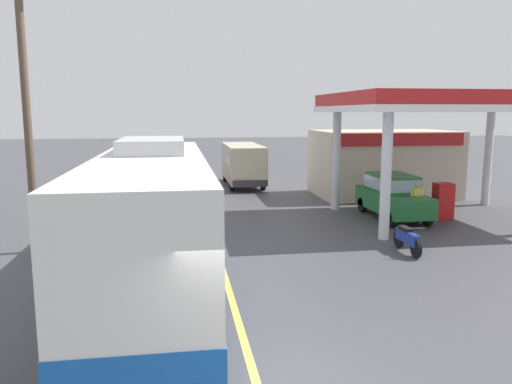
# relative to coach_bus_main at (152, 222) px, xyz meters

# --- Properties ---
(ground) EXTENTS (120.00, 120.00, 0.00)m
(ground) POSITION_rel_coach_bus_main_xyz_m (1.82, 14.87, -1.72)
(ground) COLOR #424247
(lane_divider_stripe) EXTENTS (0.16, 50.00, 0.01)m
(lane_divider_stripe) POSITION_rel_coach_bus_main_xyz_m (1.82, 9.87, -1.72)
(lane_divider_stripe) COLOR #D8CC4C
(lane_divider_stripe) RESTS_ON ground
(coach_bus_main) EXTENTS (2.60, 11.04, 3.69)m
(coach_bus_main) POSITION_rel_coach_bus_main_xyz_m (0.00, 0.00, 0.00)
(coach_bus_main) COLOR white
(coach_bus_main) RESTS_ON ground
(gas_station_roadside) EXTENTS (9.10, 11.95, 5.10)m
(gas_station_roadside) POSITION_rel_coach_bus_main_xyz_m (11.34, 10.74, 0.91)
(gas_station_roadside) COLOR #B21E1E
(gas_station_roadside) RESTS_ON ground
(car_at_pump) EXTENTS (1.70, 4.20, 1.82)m
(car_at_pump) POSITION_rel_coach_bus_main_xyz_m (9.39, 7.09, -0.71)
(car_at_pump) COLOR #1E602D
(car_at_pump) RESTS_ON ground
(minibus_opposing_lane) EXTENTS (2.04, 6.13, 2.44)m
(minibus_opposing_lane) POSITION_rel_coach_bus_main_xyz_m (4.49, 17.33, -0.25)
(minibus_opposing_lane) COLOR #BFB799
(minibus_opposing_lane) RESTS_ON ground
(motorcycle_parked_forecourt) EXTENTS (0.55, 1.80, 0.92)m
(motorcycle_parked_forecourt) POSITION_rel_coach_bus_main_xyz_m (7.68, 2.15, -1.28)
(motorcycle_parked_forecourt) COLOR black
(motorcycle_parked_forecourt) RESTS_ON ground
(pedestrian_near_pump) EXTENTS (0.55, 0.22, 1.66)m
(pedestrian_near_pump) POSITION_rel_coach_bus_main_xyz_m (9.92, 6.01, -0.79)
(pedestrian_near_pump) COLOR #33333F
(pedestrian_near_pump) RESTS_ON ground
(car_trailing_behind_bus) EXTENTS (1.70, 4.20, 1.82)m
(car_trailing_behind_bus) POSITION_rel_coach_bus_main_xyz_m (-0.04, 16.78, -0.71)
(car_trailing_behind_bus) COLOR maroon
(car_trailing_behind_bus) RESTS_ON ground
(utility_pole_roadside) EXTENTS (1.80, 0.24, 8.77)m
(utility_pole_roadside) POSITION_rel_coach_bus_main_xyz_m (-3.82, 4.01, 2.85)
(utility_pole_roadside) COLOR brown
(utility_pole_roadside) RESTS_ON ground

